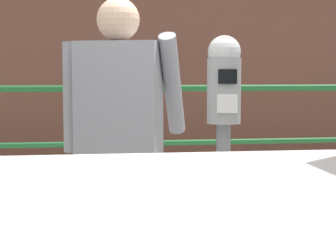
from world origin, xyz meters
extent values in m
cylinder|color=slate|center=(0.09, 0.47, 0.65)|extent=(0.07, 0.07, 1.03)
cylinder|color=#939699|center=(0.09, 0.47, 1.32)|extent=(0.17, 0.17, 0.32)
sphere|color=silver|center=(0.09, 0.47, 1.51)|extent=(0.16, 0.16, 0.16)
cube|color=black|center=(0.08, 0.38, 1.39)|extent=(0.09, 0.01, 0.07)
cube|color=white|center=(0.08, 0.38, 1.26)|extent=(0.10, 0.01, 0.09)
cylinder|color=brown|center=(-0.51, 0.73, 0.54)|extent=(0.15, 0.15, 0.82)
cylinder|color=brown|center=(-0.32, 0.67, 0.54)|extent=(0.15, 0.15, 0.82)
cube|color=gray|center=(-0.42, 0.70, 1.26)|extent=(0.48, 0.35, 0.62)
sphere|color=beige|center=(-0.42, 0.70, 1.68)|extent=(0.22, 0.22, 0.22)
cylinder|color=gray|center=(-0.66, 0.79, 1.28)|extent=(0.09, 0.09, 0.58)
cylinder|color=gray|center=(-0.13, 0.74, 1.34)|extent=(0.21, 0.38, 0.55)
cylinder|color=#1E602D|center=(0.00, 3.00, 1.26)|extent=(24.00, 0.06, 0.06)
cylinder|color=#1E602D|center=(0.00, 3.00, 0.75)|extent=(24.00, 0.05, 0.05)
cylinder|color=#1E602D|center=(0.00, 3.00, 0.70)|extent=(0.06, 0.06, 1.13)
cube|color=brown|center=(0.00, 5.74, 1.83)|extent=(32.00, 0.50, 3.66)
camera|label=1|loc=(-0.59, -2.33, 1.41)|focal=62.32mm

